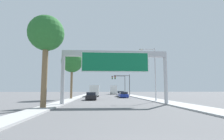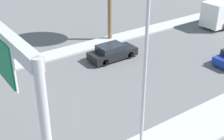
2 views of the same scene
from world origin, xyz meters
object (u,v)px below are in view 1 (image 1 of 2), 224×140
Objects in this scene: sign_gantry at (115,62)px; truck_box_primary at (95,91)px; street_lamp_right at (153,70)px; car_near_left at (96,93)px; traffic_light_mid_block at (121,82)px; car_near_right at (120,94)px; palm_tree_foreground at (46,35)px; palm_tree_background at (72,62)px; traffic_light_near_intersection at (124,81)px; car_far_left at (123,95)px; car_mid_center at (91,96)px; truck_box_secondary at (114,90)px.

sign_gantry is 1.61× the size of truck_box_primary.
street_lamp_right is (10.02, -22.03, 3.48)m from truck_box_primary.
car_near_left is at bearing 94.76° from sign_gantry.
truck_box_primary is 1.19× the size of traffic_light_mid_block.
car_near_right is 7.27m from truck_box_primary.
palm_tree_background reaches higher than palm_tree_foreground.
sign_gantry reaches higher than traffic_light_near_intersection.
car_near_left reaches higher than car_far_left.
traffic_light_mid_block is (8.74, 29.28, 4.02)m from car_mid_center.
palm_tree_background reaches higher than traffic_light_mid_block.
palm_tree_foreground is at bearing -145.58° from street_lamp_right.
truck_box_secondary reaches higher than car_mid_center.
car_near_right is 20.92m from street_lamp_right.
car_mid_center is 30.82m from traffic_light_mid_block.
street_lamp_right reaches higher than traffic_light_mid_block.
car_near_right is at bearing 90.00° from car_far_left.
car_far_left is (7.00, 8.40, -0.02)m from car_mid_center.
palm_tree_foreground reaches higher than traffic_light_near_intersection.
car_near_left is at bearing 113.28° from car_near_right.
traffic_light_mid_block is at bearing 82.56° from sign_gantry.
palm_tree_foreground is (-3.86, -14.81, 6.74)m from car_mid_center.
palm_tree_background is at bearing 147.37° from car_mid_center.
traffic_light_mid_block is at bearing 83.08° from car_near_right.
truck_box_secondary is 40.09m from palm_tree_background.
palm_tree_background is at bearing -131.97° from car_near_right.
car_far_left is at bearing -90.00° from truck_box_secondary.
car_far_left is (7.00, -22.81, -0.05)m from car_near_left.
truck_box_primary reaches higher than car_far_left.
palm_tree_foreground is at bearing -105.94° from traffic_light_mid_block.
palm_tree_background reaches higher than traffic_light_near_intersection.
car_near_left is 0.56× the size of street_lamp_right.
truck_box_secondary is at bearing 78.94° from palm_tree_foreground.
palm_tree_background is (-12.83, -16.66, 3.09)m from traffic_light_near_intersection.
car_near_right is at bearing -90.00° from truck_box_secondary.
truck_box_primary is (-7.00, 8.34, 0.89)m from car_far_left.
palm_tree_background is at bearing -127.60° from traffic_light_near_intersection.
truck_box_primary is 0.86× the size of palm_tree_background.
traffic_light_near_intersection is 0.66× the size of palm_tree_background.
car_near_right is at bearing 82.27° from sign_gantry.
truck_box_secondary reaches higher than car_near_right.
truck_box_secondary is 56.87m from palm_tree_foreground.
truck_box_primary is 32.32m from palm_tree_foreground.
traffic_light_mid_block is (8.74, -1.93, 3.99)m from car_near_left.
palm_tree_foreground is at bearing -101.06° from truck_box_secondary.
palm_tree_background reaches higher than car_near_left.
truck_box_primary is at bearing -124.86° from traffic_light_mid_block.
traffic_light_mid_block is at bearing 85.24° from car_far_left.
traffic_light_near_intersection is 0.68× the size of palm_tree_foreground.
traffic_light_near_intersection is 10.01m from traffic_light_mid_block.
sign_gantry reaches higher than car_mid_center.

